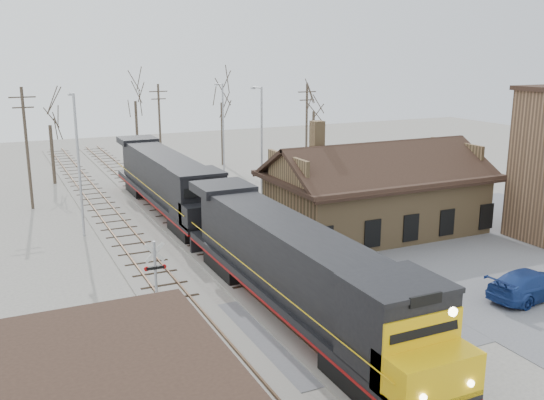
{
  "coord_description": "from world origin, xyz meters",
  "views": [
    {
      "loc": [
        -12.4,
        -22.42,
        12.51
      ],
      "look_at": [
        2.46,
        9.0,
        3.95
      ],
      "focal_mm": 40.0,
      "sensor_mm": 36.0,
      "label": 1
    }
  ],
  "objects": [
    {
      "name": "road",
      "position": [
        0.0,
        0.0,
        0.01
      ],
      "size": [
        60.0,
        9.0,
        0.03
      ],
      "primitive_type": "cube",
      "color": "slate",
      "rests_on": "ground"
    },
    {
      "name": "track_main",
      "position": [
        0.0,
        15.0,
        0.07
      ],
      "size": [
        3.4,
        90.0,
        0.24
      ],
      "color": "#A6A095",
      "rests_on": "ground"
    },
    {
      "name": "tree_e",
      "position": [
        21.19,
        37.61,
        6.87
      ],
      "size": [
        3.94,
        3.94,
        9.65
      ],
      "color": "#382D23",
      "rests_on": "ground"
    },
    {
      "name": "crossbuck_near",
      "position": [
        2.92,
        -5.02,
        1.7
      ],
      "size": [
        0.96,
        0.46,
        3.55
      ],
      "rotation": [
        0.0,
        0.0,
        -0.39
      ],
      "color": "#A5A8AD",
      "rests_on": "ground"
    },
    {
      "name": "locomotive_trailing",
      "position": [
        0.0,
        22.81,
        2.53
      ],
      "size": [
        3.24,
        21.69,
        4.56
      ],
      "color": "black",
      "rests_on": "ground"
    },
    {
      "name": "ground",
      "position": [
        0.0,
        0.0,
        0.0
      ],
      "size": [
        140.0,
        140.0,
        0.0
      ],
      "primitive_type": "plane",
      "color": "#A6A095",
      "rests_on": "ground"
    },
    {
      "name": "tree_b",
      "position": [
        -6.91,
        38.51,
        6.59
      ],
      "size": [
        3.78,
        3.78,
        9.27
      ],
      "color": "#382D23",
      "rests_on": "ground"
    },
    {
      "name": "depot",
      "position": [
        11.99,
        12.0,
        2.41
      ],
      "size": [
        15.2,
        9.31,
        7.9
      ],
      "color": "olive",
      "rests_on": "ground"
    },
    {
      "name": "track_siding",
      "position": [
        -4.5,
        15.0,
        0.07
      ],
      "size": [
        3.4,
        90.0,
        0.24
      ],
      "color": "#A6A095",
      "rests_on": "ground"
    },
    {
      "name": "utility_pole_b",
      "position": [
        4.79,
        42.66,
        4.75
      ],
      "size": [
        2.0,
        0.24,
        9.07
      ],
      "color": "#382D23",
      "rests_on": "ground"
    },
    {
      "name": "utility_pole_c",
      "position": [
        16.8,
        31.18,
        4.91
      ],
      "size": [
        2.0,
        0.24,
        9.37
      ],
      "color": "#382D23",
      "rests_on": "ground"
    },
    {
      "name": "utility_pole_a",
      "position": [
        -9.62,
        29.17,
        5.13
      ],
      "size": [
        2.0,
        0.24,
        9.81
      ],
      "color": "#382D23",
      "rests_on": "ground"
    },
    {
      "name": "tree_c",
      "position": [
        3.43,
        47.87,
        8.06
      ],
      "size": [
        4.62,
        4.62,
        11.31
      ],
      "color": "#382D23",
      "rests_on": "ground"
    },
    {
      "name": "locomotive_lead",
      "position": [
        0.0,
        0.85,
        2.53
      ],
      "size": [
        3.24,
        21.69,
        4.82
      ],
      "color": "black",
      "rests_on": "ground"
    },
    {
      "name": "crossbuck_far",
      "position": [
        -5.79,
        4.62,
        1.79
      ],
      "size": [
        1.08,
        0.28,
        3.78
      ],
      "rotation": [
        0.0,
        0.0,
        3.1
      ],
      "color": "#A5A8AD",
      "rests_on": "ground"
    },
    {
      "name": "parked_car",
      "position": [
        12.3,
        -1.58,
        0.76
      ],
      "size": [
        5.46,
        2.69,
        1.53
      ],
      "primitive_type": "imported",
      "rotation": [
        0.0,
        0.0,
        1.68
      ],
      "color": "navy",
      "rests_on": "ground"
    },
    {
      "name": "streetlight_b",
      "position": [
        7.67,
        22.09,
        5.42
      ],
      "size": [
        0.25,
        2.04,
        9.75
      ],
      "color": "#A5A8AD",
      "rests_on": "ground"
    },
    {
      "name": "tree_d",
      "position": [
        11.41,
        40.91,
        8.12
      ],
      "size": [
        4.66,
        4.66,
        11.41
      ],
      "color": "#382D23",
      "rests_on": "ground"
    },
    {
      "name": "streetlight_c",
      "position": [
        8.47,
        32.97,
        5.29
      ],
      "size": [
        0.25,
        2.04,
        9.5
      ],
      "color": "#A5A8AD",
      "rests_on": "ground"
    },
    {
      "name": "streetlight_a",
      "position": [
        -6.99,
        19.77,
        5.45
      ],
      "size": [
        0.25,
        2.04,
        9.82
      ],
      "color": "#A5A8AD",
      "rests_on": "ground"
    },
    {
      "name": "parking_lot",
      "position": [
        18.0,
        4.0,
        0.02
      ],
      "size": [
        22.0,
        26.0,
        0.03
      ],
      "primitive_type": "cube",
      "color": "slate",
      "rests_on": "ground"
    }
  ]
}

